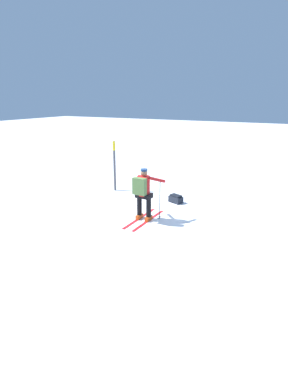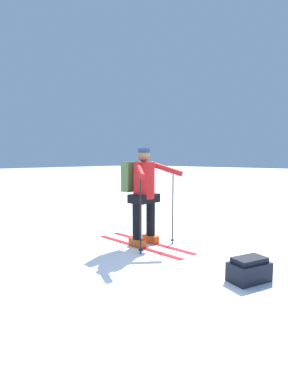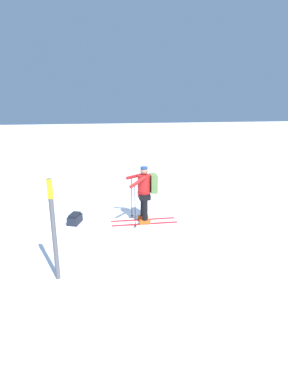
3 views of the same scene
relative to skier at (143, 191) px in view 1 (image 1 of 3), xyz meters
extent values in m
plane|color=white|center=(0.05, 0.67, -0.93)|extent=(80.00, 80.00, 0.00)
cube|color=red|center=(-0.16, 0.04, -0.92)|extent=(0.14, 1.85, 0.01)
cube|color=#C64714|center=(-0.16, 0.04, -0.86)|extent=(0.12, 0.30, 0.12)
cylinder|color=black|center=(-0.16, 0.04, -0.47)|extent=(0.15, 0.15, 0.65)
cube|color=red|center=(0.16, 0.03, -0.92)|extent=(0.14, 1.85, 0.01)
cube|color=#C64714|center=(0.16, 0.03, -0.86)|extent=(0.12, 0.30, 0.12)
cylinder|color=black|center=(0.16, 0.03, -0.47)|extent=(0.15, 0.15, 0.65)
cube|color=black|center=(0.00, 0.03, -0.14)|extent=(0.48, 0.31, 0.14)
cylinder|color=red|center=(0.00, 0.03, 0.15)|extent=(0.35, 0.35, 0.59)
sphere|color=#8C664C|center=(0.00, 0.03, 0.55)|extent=(0.20, 0.20, 0.20)
cylinder|color=navy|center=(0.00, 0.03, 0.64)|extent=(0.19, 0.19, 0.06)
cube|color=#4C6B38|center=(-0.01, -0.23, 0.20)|extent=(0.40, 0.18, 0.49)
cylinder|color=black|center=(-0.37, 0.35, -0.31)|extent=(0.02, 0.02, 1.23)
cylinder|color=black|center=(-0.37, 0.35, -0.87)|extent=(0.07, 0.07, 0.01)
cylinder|color=red|center=(-0.31, 0.26, 0.33)|extent=(0.38, 0.51, 0.25)
cylinder|color=black|center=(0.39, 0.32, -0.31)|extent=(0.02, 0.02, 1.23)
cylinder|color=black|center=(0.39, 0.32, -0.87)|extent=(0.07, 0.07, 0.01)
cylinder|color=red|center=(0.33, 0.24, 0.33)|extent=(0.40, 0.49, 0.25)
cube|color=black|center=(0.26, 1.95, -0.81)|extent=(0.54, 0.43, 0.23)
cube|color=black|center=(0.26, 1.95, -0.67)|extent=(0.45, 0.35, 0.06)
cylinder|color=#4C4C51|center=(-2.47, 2.18, 0.06)|extent=(0.09, 0.09, 1.98)
cylinder|color=yellow|center=(-2.47, 2.18, 0.87)|extent=(0.10, 0.10, 0.36)
camera|label=1|loc=(4.01, -7.47, 2.64)|focal=28.00mm
camera|label=2|loc=(3.59, 3.34, 0.51)|focal=28.00mm
camera|label=3|loc=(-7.73, 1.48, 2.34)|focal=28.00mm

